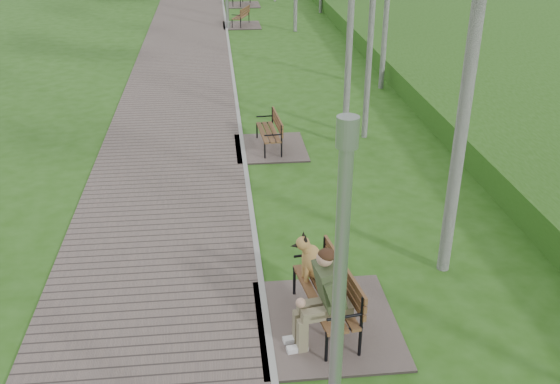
% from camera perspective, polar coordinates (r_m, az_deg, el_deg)
% --- Properties ---
extents(ground, '(120.00, 120.00, 0.00)m').
position_cam_1_polar(ground, '(9.56, -1.27, -11.68)').
color(ground, '#285513').
rests_on(ground, ground).
extents(walkway, '(3.50, 67.00, 0.04)m').
position_cam_1_polar(walkway, '(29.63, -8.42, 14.60)').
color(walkway, '#645651').
rests_on(walkway, ground).
extents(kerb, '(0.10, 67.00, 0.05)m').
position_cam_1_polar(kerb, '(29.61, -4.93, 14.78)').
color(kerb, '#999993').
rests_on(kerb, ground).
extents(embankment, '(14.00, 70.00, 1.60)m').
position_cam_1_polar(embankment, '(30.82, 18.79, 13.94)').
color(embankment, '#40792A').
rests_on(embankment, ground).
extents(bench_main, '(2.07, 2.30, 1.80)m').
position_cam_1_polar(bench_main, '(9.15, 3.83, -9.70)').
color(bench_main, '#645651').
rests_on(bench_main, ground).
extents(bench_second, '(1.73, 1.92, 1.06)m').
position_cam_1_polar(bench_second, '(15.44, -1.01, 4.66)').
color(bench_second, '#645651').
rests_on(bench_second, ground).
extents(bench_third, '(1.72, 1.91, 1.05)m').
position_cam_1_polar(bench_third, '(29.95, -3.60, 15.28)').
color(bench_third, '#645651').
rests_on(bench_third, ground).
extents(bench_far, '(1.86, 2.07, 1.14)m').
position_cam_1_polar(bench_far, '(35.39, -3.52, 17.02)').
color(bench_far, '#645651').
rests_on(bench_far, ground).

